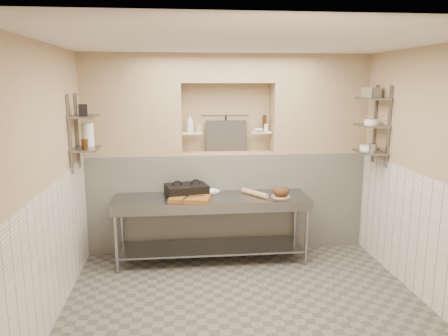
{
  "coord_description": "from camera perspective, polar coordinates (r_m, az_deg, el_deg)",
  "views": [
    {
      "loc": [
        -0.71,
        -4.45,
        2.41
      ],
      "look_at": [
        -0.13,
        0.9,
        1.35
      ],
      "focal_mm": 35.0,
      "sensor_mm": 36.0,
      "label": 1
    }
  ],
  "objects": [
    {
      "name": "wall_back",
      "position": [
        6.57,
        0.15,
        2.29
      ],
      "size": [
        4.0,
        0.1,
        2.8
      ],
      "primitive_type": "cube",
      "color": "tan",
      "rests_on": "ground"
    },
    {
      "name": "shelf_rail_left_b",
      "position": [
        5.49,
        -19.47,
        4.12
      ],
      "size": [
        0.03,
        0.03,
        0.95
      ],
      "primitive_type": "cube",
      "color": "slate",
      "rests_on": "wall_left"
    },
    {
      "name": "bread_board",
      "position": [
        5.9,
        7.43,
        -3.71
      ],
      "size": [
        0.25,
        0.25,
        0.01
      ],
      "primitive_type": "cylinder",
      "color": "tan",
      "rests_on": "prep_table"
    },
    {
      "name": "box_left_upper",
      "position": [
        5.58,
        -17.96,
        7.23
      ],
      "size": [
        0.12,
        0.12,
        0.14
      ],
      "primitive_type": "cube",
      "rotation": [
        0.0,
        0.0,
        0.27
      ],
      "color": "black",
      "rests_on": "wall_shelf_left_upper"
    },
    {
      "name": "mixing_bowl",
      "position": [
        6.01,
        -1.64,
        -3.17
      ],
      "size": [
        0.28,
        0.28,
        0.05
      ],
      "primitive_type": "imported",
      "rotation": [
        0.0,
        0.0,
        0.42
      ],
      "color": "white",
      "rests_on": "prep_table"
    },
    {
      "name": "backwall_pillar_right",
      "position": [
        6.54,
        12.15,
        8.17
      ],
      "size": [
        1.35,
        0.4,
        1.4
      ],
      "primitive_type": "cube",
      "color": "tan",
      "rests_on": "backwall_lower"
    },
    {
      "name": "hanging_steel",
      "position": [
        6.42,
        0.25,
        5.51
      ],
      "size": [
        0.02,
        0.02,
        0.3
      ],
      "primitive_type": "cylinder",
      "color": "black",
      "rests_on": "utensil_rail"
    },
    {
      "name": "bowl_alcove",
      "position": [
        6.3,
        4.55,
        4.94
      ],
      "size": [
        0.18,
        0.18,
        0.04
      ],
      "primitive_type": "imported",
      "rotation": [
        0.0,
        0.0,
        -0.4
      ],
      "color": "white",
      "rests_on": "alcove_shelf_right"
    },
    {
      "name": "wall_shelf_right_lower",
      "position": [
        6.13,
        18.53,
        2.02
      ],
      "size": [
        0.3,
        0.5,
        0.02
      ],
      "primitive_type": "cube",
      "color": "slate",
      "rests_on": "wall_right"
    },
    {
      "name": "panini_press",
      "position": [
        5.94,
        -4.91,
        -2.89
      ],
      "size": [
        0.62,
        0.51,
        0.15
      ],
      "rotation": [
        0.0,
        0.0,
        0.23
      ],
      "color": "black",
      "rests_on": "prep_table"
    },
    {
      "name": "wall_shelf_left_upper",
      "position": [
        5.63,
        -17.8,
        6.44
      ],
      "size": [
        0.3,
        0.5,
        0.03
      ],
      "primitive_type": "cube",
      "color": "slate",
      "rests_on": "wall_left"
    },
    {
      "name": "wainscot_left",
      "position": [
        4.94,
        -21.06,
        -9.89
      ],
      "size": [
        0.02,
        3.9,
        1.4
      ],
      "primitive_type": "cube",
      "color": "white",
      "rests_on": "floor"
    },
    {
      "name": "wall_right",
      "position": [
        5.33,
        25.16,
        -0.85
      ],
      "size": [
        0.1,
        3.9,
        2.8
      ],
      "primitive_type": "cube",
      "color": "tan",
      "rests_on": "ground"
    },
    {
      "name": "rolling_pin",
      "position": [
        5.93,
        4.02,
        -3.29
      ],
      "size": [
        0.32,
        0.42,
        0.07
      ],
      "primitive_type": "cylinder",
      "rotation": [
        1.57,
        0.0,
        0.62
      ],
      "color": "tan",
      "rests_on": "prep_table"
    },
    {
      "name": "wall_shelf_left_lower",
      "position": [
        5.68,
        -17.56,
        2.41
      ],
      "size": [
        0.3,
        0.5,
        0.02
      ],
      "primitive_type": "cube",
      "color": "slate",
      "rests_on": "wall_left"
    },
    {
      "name": "alcove_shelf_right",
      "position": [
        6.36,
        4.9,
        4.69
      ],
      "size": [
        0.28,
        0.16,
        0.02
      ],
      "primitive_type": "cube",
      "color": "white",
      "rests_on": "backwall_lower"
    },
    {
      "name": "utensil_rail",
      "position": [
        6.43,
        0.23,
        7.03
      ],
      "size": [
        0.7,
        0.02,
        0.02
      ],
      "primitive_type": "cylinder",
      "rotation": [
        0.0,
        1.57,
        0.0
      ],
      "color": "gray",
      "rests_on": "wall_back"
    },
    {
      "name": "wainscot_right",
      "position": [
        5.48,
        24.01,
        -8.05
      ],
      "size": [
        0.02,
        3.9,
        1.4
      ],
      "primitive_type": "cube",
      "color": "white",
      "rests_on": "floor"
    },
    {
      "name": "jar_alcove",
      "position": [
        6.24,
        -3.31,
        5.22
      ],
      "size": [
        0.07,
        0.07,
        0.11
      ],
      "primitive_type": "cube",
      "color": "tan",
      "rests_on": "alcove_shelf_left"
    },
    {
      "name": "shelf_rail_right_b",
      "position": [
        5.97,
        20.71,
        5.04
      ],
      "size": [
        0.03,
        0.03,
        1.05
      ],
      "primitive_type": "cube",
      "color": "slate",
      "rests_on": "wall_right"
    },
    {
      "name": "shelf_rail_right_a",
      "position": [
        6.33,
        19.09,
        5.45
      ],
      "size": [
        0.03,
        0.03,
        1.05
      ],
      "primitive_type": "cube",
      "color": "slate",
      "rests_on": "wall_right"
    },
    {
      "name": "condiment_c",
      "position": [
        6.37,
        5.53,
        5.28
      ],
      "size": [
        0.06,
        0.06,
        0.11
      ],
      "primitive_type": "cylinder",
      "color": "white",
      "rests_on": "alcove_shelf_right"
    },
    {
      "name": "wall_left",
      "position": [
        4.76,
        -22.35,
        -1.96
      ],
      "size": [
        0.1,
        3.9,
        2.8
      ],
      "primitive_type": "cube",
      "color": "tan",
      "rests_on": "ground"
    },
    {
      "name": "jar_left",
      "position": [
        5.6,
        -17.74,
        3.04
      ],
      "size": [
        0.08,
        0.08,
        0.12
      ],
      "primitive_type": "cylinder",
      "color": "#351B0A",
      "rests_on": "wall_shelf_left_lower"
    },
    {
      "name": "canister_right",
      "position": [
        6.05,
        18.89,
        2.51
      ],
      "size": [
        0.11,
        0.11,
        0.11
      ],
      "primitive_type": "cylinder",
      "color": "gray",
      "rests_on": "wall_shelf_right_lower"
    },
    {
      "name": "knife_blade",
      "position": [
        5.71,
        -3.86,
        -3.71
      ],
      "size": [
        0.25,
        0.07,
        0.01
      ],
      "primitive_type": "cube",
      "rotation": [
        0.0,
        0.0,
        0.18
      ],
      "color": "gray",
      "rests_on": "cutting_board"
    },
    {
      "name": "alcove_shelf_left",
      "position": [
        6.25,
        -4.17,
        4.58
      ],
      "size": [
        0.28,
        0.16,
        0.02
      ],
      "primitive_type": "cube",
      "color": "white",
      "rests_on": "backwall_lower"
    },
    {
      "name": "bowl_right_mid",
      "position": [
        6.1,
        18.68,
        5.72
      ],
      "size": [
        0.18,
        0.18,
        0.07
      ],
      "primitive_type": "cylinder",
      "color": "white",
      "rests_on": "wall_shelf_right_mid"
    },
    {
      "name": "basket_right",
      "position": [
        6.13,
        18.69,
        9.34
      ],
      "size": [
        0.23,
        0.25,
        0.13
      ],
      "primitive_type": "cube",
      "rotation": [
        0.0,
        0.0,
        0.3
      ],
      "color": "gray",
      "rests_on": "wall_shelf_right_upper"
    },
    {
      "name": "jug_left",
      "position": [
        5.81,
        -17.34,
        4.19
      ],
      "size": [
        0.15,
        0.15,
        0.29
      ],
      "primitive_type": "cylinder",
      "color": "white",
      "rests_on": "wall_shelf_left_lower"
    },
    {
      "name": "bread_loaf",
      "position": [
        5.89,
        7.45,
        -3.01
      ],
      "size": [
        0.22,
        0.22,
        0.13
      ],
      "primitive_type": "ellipsoid",
      "color": "#4C2D19",
      "rests_on": "bread_board"
    },
    {
      "name": "wall_front",
      "position": [
        2.75,
        9.42,
        -10.6
      ],
      "size": [
        4.0,
        0.1,
        2.8
      ],
      "primitive_type": "cube",
      "color": "tan",
      "rests_on": "ground"
    },
    {
      "name": "alcove_sill",
      "position": [
        6.32,
        0.4,
        2.04
      ],
      "size": [
        1.3,
        0.4,
        0.02
      ],
      "primitive_type": "cube",
      "color": "tan",
      "rests_on": "backwall_lower"
    },
    {
      "name": "cutting_board",
      "position": [
        5.72,
        -4.47,
        -3.97
      ],
      "size": [
        0.58,
        0.46,
        0.05
      ],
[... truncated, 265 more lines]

